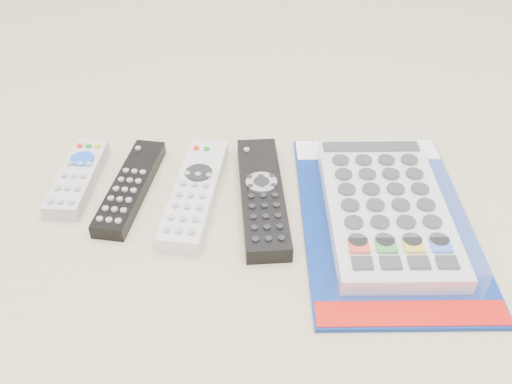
{
  "coord_description": "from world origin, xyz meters",
  "views": [
    {
      "loc": [
        0.04,
        -0.6,
        0.52
      ],
      "look_at": [
        0.04,
        0.02,
        0.01
      ],
      "focal_mm": 40.0,
      "sensor_mm": 36.0,
      "label": 1
    }
  ],
  "objects_px": {
    "remote_slim_black": "(130,187)",
    "remote_silver_dvd": "(195,192)",
    "remote_large_black": "(262,195)",
    "remote_small_grey": "(78,177)",
    "jumbo_remote_packaged": "(386,206)"
  },
  "relations": [
    {
      "from": "remote_large_black",
      "to": "jumbo_remote_packaged",
      "type": "bearing_deg",
      "value": -15.54
    },
    {
      "from": "remote_silver_dvd",
      "to": "remote_slim_black",
      "type": "bearing_deg",
      "value": 179.4
    },
    {
      "from": "remote_silver_dvd",
      "to": "remote_large_black",
      "type": "distance_m",
      "value": 0.1
    },
    {
      "from": "remote_slim_black",
      "to": "remote_silver_dvd",
      "type": "relative_size",
      "value": 0.89
    },
    {
      "from": "remote_small_grey",
      "to": "jumbo_remote_packaged",
      "type": "distance_m",
      "value": 0.44
    },
    {
      "from": "remote_silver_dvd",
      "to": "remote_large_black",
      "type": "bearing_deg",
      "value": 2.37
    },
    {
      "from": "remote_slim_black",
      "to": "remote_large_black",
      "type": "xyz_separation_m",
      "value": [
        0.19,
        -0.02,
        0.0
      ]
    },
    {
      "from": "remote_silver_dvd",
      "to": "jumbo_remote_packaged",
      "type": "bearing_deg",
      "value": -1.93
    },
    {
      "from": "remote_small_grey",
      "to": "remote_large_black",
      "type": "xyz_separation_m",
      "value": [
        0.27,
        -0.04,
        0.0
      ]
    },
    {
      "from": "remote_small_grey",
      "to": "remote_slim_black",
      "type": "distance_m",
      "value": 0.08
    },
    {
      "from": "remote_large_black",
      "to": "remote_silver_dvd",
      "type": "bearing_deg",
      "value": 171.16
    },
    {
      "from": "remote_large_black",
      "to": "remote_small_grey",
      "type": "bearing_deg",
      "value": 167.28
    },
    {
      "from": "remote_silver_dvd",
      "to": "remote_large_black",
      "type": "xyz_separation_m",
      "value": [
        0.09,
        -0.01,
        0.0
      ]
    },
    {
      "from": "remote_small_grey",
      "to": "remote_large_black",
      "type": "distance_m",
      "value": 0.27
    },
    {
      "from": "remote_slim_black",
      "to": "remote_large_black",
      "type": "relative_size",
      "value": 0.84
    }
  ]
}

